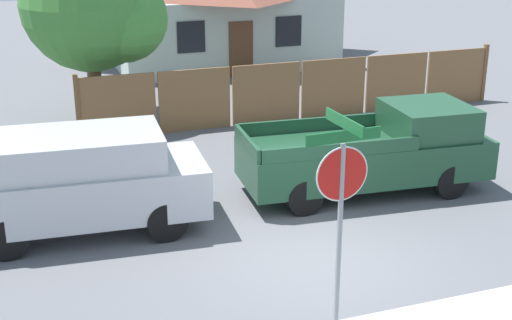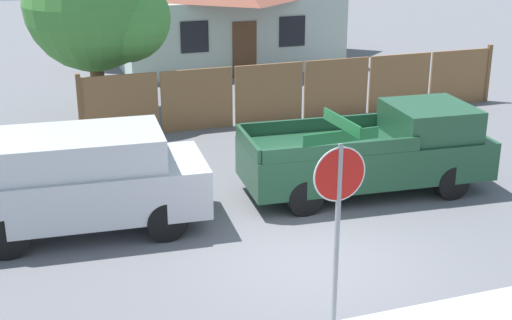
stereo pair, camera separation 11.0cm
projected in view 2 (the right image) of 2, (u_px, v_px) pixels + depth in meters
The scene contains 7 objects.
ground_plane at pixel (314, 257), 12.56m from camera, with size 80.00×80.00×0.00m, color slate.
wooden_fence at pixel (303, 91), 20.43m from camera, with size 12.65×0.12×1.80m.
house at pixel (218, 0), 28.14m from camera, with size 8.79×7.29×4.53m.
oak_tree at pixel (99, 7), 19.64m from camera, with size 3.95×3.77×5.21m.
red_suv at pixel (83, 179), 13.30m from camera, with size 4.64×2.26×1.93m.
orange_pickup at pixel (376, 152), 15.22m from camera, with size 5.38×2.29×1.84m.
stop_sign at pixel (339, 197), 9.07m from camera, with size 1.05×0.94×3.40m.
Camera 2 is at (-4.65, -10.30, 5.83)m, focal length 50.00 mm.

